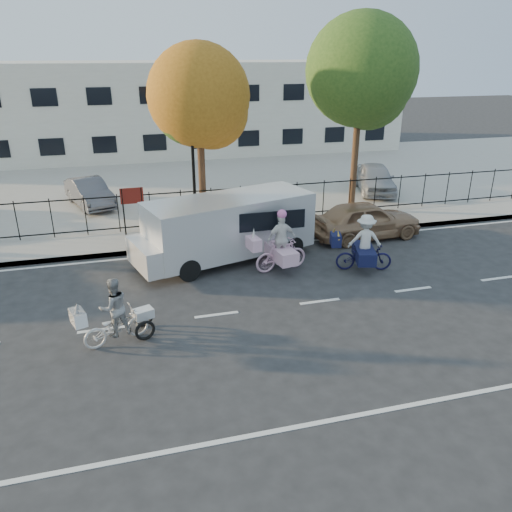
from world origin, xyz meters
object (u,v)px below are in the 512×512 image
object	(u,v)px
bull_bike	(364,248)
zebra_trike	(115,318)
lamppost	(193,153)
gold_sedan	(366,220)
lot_car_c	(90,193)
unicorn_bike	(280,248)
lot_car_d	(375,178)
white_van	(227,226)

from	to	relation	value
bull_bike	zebra_trike	bearing A→B (deg)	123.68
lamppost	gold_sedan	size ratio (longest dim) A/B	1.03
zebra_trike	lot_car_c	size ratio (longest dim) A/B	0.53
lamppost	zebra_trike	world-z (taller)	lamppost
unicorn_bike	bull_bike	world-z (taller)	unicorn_bike
zebra_trike	lot_car_d	xyz separation A→B (m)	(12.50, 10.74, 0.18)
white_van	lot_car_d	bearing A→B (deg)	19.47
unicorn_bike	gold_sedan	world-z (taller)	unicorn_bike
lamppost	bull_bike	xyz separation A→B (m)	(4.67, -5.05, -2.36)
gold_sedan	lot_car_d	bearing A→B (deg)	-34.82
bull_bike	gold_sedan	world-z (taller)	bull_bike
white_van	lamppost	bearing A→B (deg)	85.59
bull_bike	white_van	distance (m)	4.57
white_van	unicorn_bike	bearing A→B (deg)	-59.76
lamppost	lot_car_c	world-z (taller)	lamppost
gold_sedan	lot_car_d	size ratio (longest dim) A/B	1.05
lot_car_c	lot_car_d	xyz separation A→B (m)	(13.53, -1.11, 0.07)
zebra_trike	lot_car_c	bearing A→B (deg)	-14.07
unicorn_bike	bull_bike	distance (m)	2.69
white_van	gold_sedan	bearing A→B (deg)	-8.73
zebra_trike	white_van	world-z (taller)	white_van
bull_bike	white_van	xyz separation A→B (m)	(-4.06, 2.05, 0.45)
lamppost	white_van	distance (m)	3.61
white_van	gold_sedan	size ratio (longest dim) A/B	1.55
white_van	lot_car_c	distance (m)	8.77
unicorn_bike	lot_car_c	bearing A→B (deg)	26.28
lot_car_c	lot_car_d	bearing A→B (deg)	-23.89
unicorn_bike	lot_car_c	xyz separation A→B (m)	(-6.19, 8.76, -0.00)
zebra_trike	bull_bike	world-z (taller)	bull_bike
unicorn_bike	lot_car_d	xyz separation A→B (m)	(7.34, 7.65, 0.07)
bull_bike	white_van	world-z (taller)	white_van
bull_bike	lamppost	bearing A→B (deg)	59.03
bull_bike	lot_car_c	size ratio (longest dim) A/B	0.56
lamppost	gold_sedan	world-z (taller)	lamppost
unicorn_bike	lot_car_c	size ratio (longest dim) A/B	0.56
white_van	lot_car_d	size ratio (longest dim) A/B	1.63
lot_car_d	lot_car_c	bearing A→B (deg)	-167.45
gold_sedan	bull_bike	bearing A→B (deg)	147.77
lamppost	lot_car_d	bearing A→B (deg)	19.09
bull_bike	gold_sedan	xyz separation A→B (m)	(1.46, 2.75, -0.03)
zebra_trike	white_van	bearing A→B (deg)	-58.60
unicorn_bike	lamppost	bearing A→B (deg)	16.22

